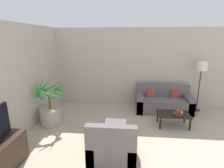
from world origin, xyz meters
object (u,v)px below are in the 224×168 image
at_px(sofa_loveseat, 163,103).
at_px(orange_fruit, 182,112).
at_px(apple_red, 177,112).
at_px(armchair, 112,147).
at_px(ottoman, 115,130).
at_px(floor_lamp, 202,69).
at_px(apple_green, 178,111).
at_px(coffee_table, 173,115).
at_px(potted_palm, 51,110).
at_px(fruit_bowl, 178,114).

xyz_separation_m(sofa_loveseat, orange_fruit, (0.27, -1.09, 0.15)).
bearing_deg(apple_red, armchair, -137.38).
relative_size(orange_fruit, ottoman, 0.15).
relative_size(floor_lamp, apple_green, 22.39).
height_order(coffee_table, ottoman, ottoman).
bearing_deg(orange_fruit, armchair, -139.55).
bearing_deg(coffee_table, apple_red, -36.54).
bearing_deg(ottoman, apple_red, 22.22).
bearing_deg(sofa_loveseat, ottoman, -130.02).
xyz_separation_m(potted_palm, coffee_table, (3.39, 0.19, -0.11)).
bearing_deg(potted_palm, armchair, -36.21).
relative_size(fruit_bowl, ottoman, 0.49).
xyz_separation_m(floor_lamp, orange_fruit, (-0.87, -1.25, -0.98)).
distance_m(sofa_loveseat, ottoman, 2.26).
bearing_deg(potted_palm, apple_green, 3.31).
xyz_separation_m(orange_fruit, armchair, (-1.72, -1.47, -0.15)).
xyz_separation_m(sofa_loveseat, floor_lamp, (1.14, 0.16, 1.13)).
height_order(coffee_table, fruit_bowl, fruit_bowl).
relative_size(sofa_loveseat, fruit_bowl, 6.48).
distance_m(orange_fruit, ottoman, 1.85).
bearing_deg(apple_green, coffee_table, -172.83).
relative_size(coffee_table, apple_green, 11.58).
distance_m(coffee_table, ottoman, 1.70).
height_order(sofa_loveseat, apple_red, sofa_loveseat).
bearing_deg(apple_green, orange_fruit, -53.58).
relative_size(coffee_table, fruit_bowl, 3.12).
distance_m(sofa_loveseat, floor_lamp, 1.61).
bearing_deg(floor_lamp, potted_palm, -162.99).
xyz_separation_m(floor_lamp, apple_red, (-0.98, -1.23, -0.98)).
distance_m(floor_lamp, coffee_table, 1.93).
bearing_deg(apple_red, floor_lamp, 51.48).
bearing_deg(apple_red, potted_palm, -177.81).
bearing_deg(apple_green, fruit_bowl, -102.87).
bearing_deg(potted_palm, coffee_table, 3.18).
height_order(apple_red, armchair, armchair).
bearing_deg(ottoman, fruit_bowl, 22.27).
bearing_deg(sofa_loveseat, armchair, -119.61).
bearing_deg(armchair, potted_palm, 143.79).
xyz_separation_m(apple_red, armchair, (-1.62, -1.49, -0.15)).
relative_size(potted_palm, apple_red, 18.88).
bearing_deg(armchair, sofa_loveseat, 60.39).
height_order(armchair, ottoman, armchair).
height_order(floor_lamp, orange_fruit, floor_lamp).
distance_m(coffee_table, fruit_bowl, 0.13).
bearing_deg(coffee_table, apple_green, 7.17).
height_order(floor_lamp, ottoman, floor_lamp).
bearing_deg(orange_fruit, floor_lamp, 55.03).
distance_m(floor_lamp, orange_fruit, 1.81).
bearing_deg(orange_fruit, potted_palm, -178.20).
relative_size(orange_fruit, armchair, 0.09).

